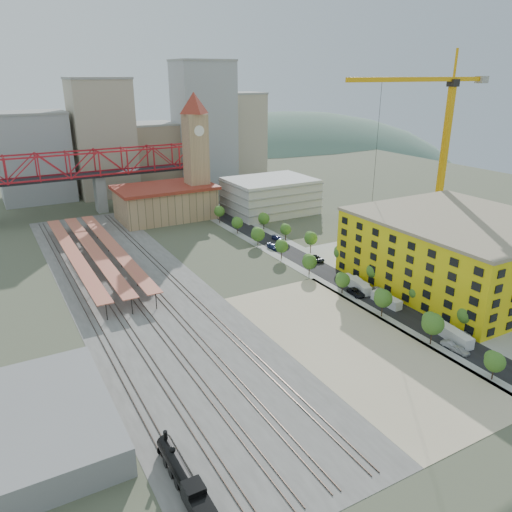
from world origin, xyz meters
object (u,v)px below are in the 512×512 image
site_trailer_a (454,336)px  construction_building (460,251)px  site_trailer_b (386,300)px  locomotive (186,481)px  tower_crane (439,128)px  car_0 (460,350)px  clock_tower (196,144)px  site_trailer_c (360,286)px  site_trailer_d (355,283)px

site_trailer_a → construction_building: bearing=46.2°
construction_building → site_trailer_b: bearing=-178.6°
construction_building → locomotive: construction_building is taller
tower_crane → car_0: tower_crane is taller
construction_building → car_0: 39.60m
clock_tower → site_trailer_a: clock_tower is taller
locomotive → site_trailer_c: (66.00, 41.52, -0.67)m
locomotive → tower_crane: tower_crane is taller
clock_tower → site_trailer_b: (8.00, -100.64, -27.51)m
site_trailer_a → site_trailer_c: bearing=96.8°
site_trailer_c → site_trailer_d: size_ratio=0.99×
construction_building → site_trailer_d: size_ratio=5.60×
clock_tower → site_trailer_c: (8.00, -90.52, -27.47)m
locomotive → site_trailer_b: locomotive is taller
clock_tower → locomotive: 146.68m
clock_tower → locomotive: (-58.00, -132.04, -26.80)m
site_trailer_c → car_0: (-3.00, -35.00, -0.51)m
site_trailer_b → site_trailer_d: (0.00, 12.12, 0.05)m
construction_building → site_trailer_a: bearing=-140.6°
construction_building → site_trailer_b: 27.28m
clock_tower → tower_crane: bearing=-52.0°
site_trailer_b → site_trailer_d: bearing=88.5°
locomotive → site_trailer_a: size_ratio=2.17×
locomotive → site_trailer_b: (66.00, 31.40, -0.70)m
site_trailer_a → clock_tower: bearing=100.5°
tower_crane → site_trailer_c: 62.93m
site_trailer_b → construction_building: bearing=-0.1°
tower_crane → site_trailer_d: size_ratio=6.83×
site_trailer_b → site_trailer_c: size_ratio=0.97×
site_trailer_b → site_trailer_d: site_trailer_d is taller
locomotive → tower_crane: bearing=28.9°
site_trailer_a → site_trailer_c: 30.83m
site_trailer_a → site_trailer_d: 32.83m
construction_building → site_trailer_c: construction_building is taller
site_trailer_c → site_trailer_a: bearing=-76.5°
tower_crane → site_trailer_a: size_ratio=6.61×
construction_building → site_trailer_d: (-26.00, 11.47, -8.17)m
locomotive → site_trailer_a: locomotive is taller
locomotive → site_trailer_d: bearing=33.4°
site_trailer_b → clock_tower: bearing=93.0°
clock_tower → site_trailer_c: size_ratio=5.80×
clock_tower → site_trailer_a: 124.67m
tower_crane → site_trailer_b: bearing=-146.6°
site_trailer_c → site_trailer_d: (0.00, 2.00, 0.01)m
site_trailer_d → site_trailer_c: bearing=-90.1°
site_trailer_b → tower_crane: bearing=31.9°
site_trailer_d → site_trailer_a: bearing=-90.1°
construction_building → site_trailer_b: (-26.00, -0.64, -8.22)m
car_0 → site_trailer_d: bearing=78.5°
site_trailer_c → site_trailer_d: bearing=103.5°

